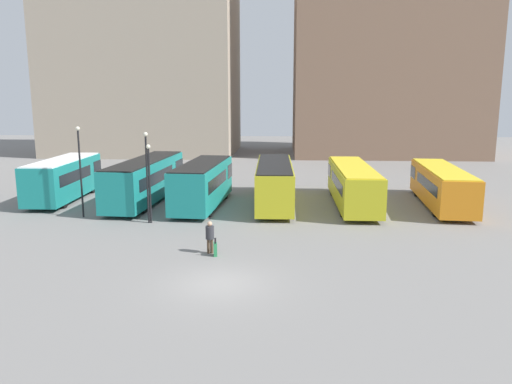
% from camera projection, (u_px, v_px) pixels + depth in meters
% --- Properties ---
extents(ground_plane, '(160.00, 160.00, 0.00)m').
position_uv_depth(ground_plane, '(220.00, 284.00, 21.18)').
color(ground_plane, slate).
extents(building_block_left, '(24.69, 17.51, 35.52)m').
position_uv_depth(building_block_left, '(145.00, 22.00, 68.12)').
color(building_block_left, tan).
rests_on(building_block_left, ground_plane).
extents(building_block_right, '(24.35, 16.99, 30.04)m').
position_uv_depth(building_block_right, '(386.00, 42.00, 66.90)').
color(building_block_right, '#7F604C').
rests_on(building_block_right, ground_plane).
extents(bus_0, '(2.82, 9.31, 3.14)m').
position_uv_depth(bus_0, '(64.00, 178.00, 38.13)').
color(bus_0, '#19847F').
rests_on(bus_0, ground_plane).
extents(bus_1, '(3.28, 12.22, 3.18)m').
position_uv_depth(bus_1, '(146.00, 179.00, 37.57)').
color(bus_1, '#19847F').
rests_on(bus_1, ground_plane).
extents(bus_2, '(3.27, 9.79, 3.17)m').
position_uv_depth(bus_2, '(203.00, 183.00, 35.81)').
color(bus_2, '#19847F').
rests_on(bus_2, ground_plane).
extents(bus_3, '(2.77, 11.70, 3.06)m').
position_uv_depth(bus_3, '(274.00, 181.00, 36.68)').
color(bus_3, gold).
rests_on(bus_3, ground_plane).
extents(bus_4, '(2.63, 11.63, 2.91)m').
position_uv_depth(bus_4, '(353.00, 184.00, 36.18)').
color(bus_4, gold).
rests_on(bus_4, ground_plane).
extents(bus_5, '(3.45, 11.28, 2.79)m').
position_uv_depth(bus_5, '(441.00, 185.00, 35.99)').
color(bus_5, orange).
rests_on(bus_5, ground_plane).
extents(traveler, '(0.49, 0.49, 1.66)m').
position_uv_depth(traveler, '(210.00, 234.00, 25.11)').
color(traveler, '#4C3828').
rests_on(traveler, ground_plane).
extents(suitcase, '(0.23, 0.42, 0.97)m').
position_uv_depth(suitcase, '(215.00, 249.00, 24.81)').
color(suitcase, '#28844C').
rests_on(suitcase, ground_plane).
extents(lamp_post_0, '(0.28, 0.28, 4.94)m').
position_uv_depth(lamp_post_0, '(149.00, 176.00, 30.82)').
color(lamp_post_0, black).
rests_on(lamp_post_0, ground_plane).
extents(lamp_post_1, '(0.28, 0.28, 5.69)m').
position_uv_depth(lamp_post_1, '(147.00, 170.00, 30.73)').
color(lamp_post_1, black).
rests_on(lamp_post_1, ground_plane).
extents(lamp_post_2, '(0.28, 0.28, 5.94)m').
position_uv_depth(lamp_post_2, '(80.00, 165.00, 32.23)').
color(lamp_post_2, black).
rests_on(lamp_post_2, ground_plane).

